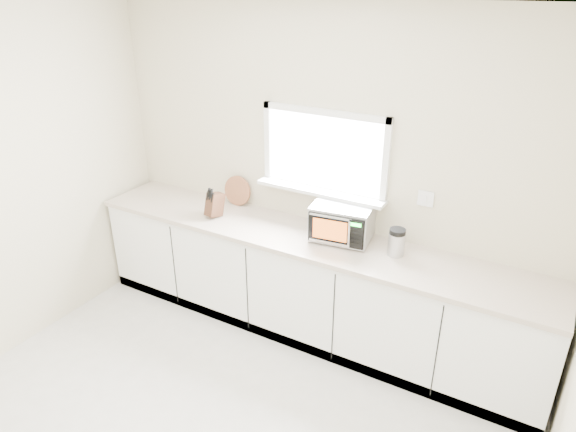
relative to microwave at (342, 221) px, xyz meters
The scene contains 7 objects.
back_wall 0.44m from the microwave, 142.61° to the left, with size 4.00×0.17×2.70m.
cabinets 0.70m from the microwave, 160.95° to the right, with size 3.92×0.60×0.88m, color white.
countertop 0.34m from the microwave, 159.06° to the right, with size 3.92×0.64×0.04m, color beige.
microwave is the anchor object (origin of this frame).
knife_block 1.15m from the microwave, behind, with size 0.12×0.21×0.28m.
cutting_board 1.12m from the microwave, behind, with size 0.27×0.27×0.02m, color #9D643D.
coffee_grinder 0.47m from the microwave, ahead, with size 0.14×0.14×0.22m.
Camera 1 is at (1.70, -1.59, 2.84)m, focal length 32.00 mm.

